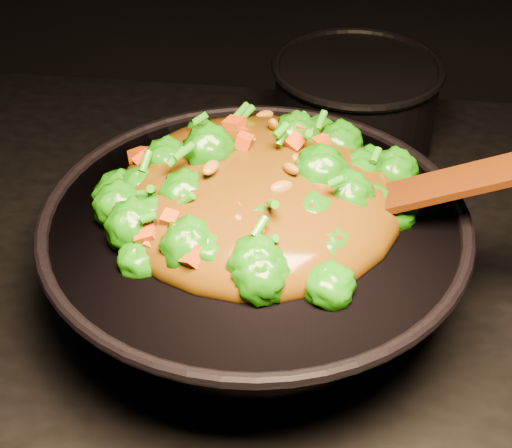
# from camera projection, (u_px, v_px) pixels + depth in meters

# --- Properties ---
(wok) EXTENTS (0.39, 0.39, 0.11)m
(wok) POSITION_uv_depth(u_px,v_px,m) (255.00, 262.00, 0.74)
(wok) COLOR black
(wok) RESTS_ON stovetop
(stir_fry) EXTENTS (0.29, 0.29, 0.09)m
(stir_fry) POSITION_uv_depth(u_px,v_px,m) (257.00, 162.00, 0.70)
(stir_fry) COLOR #1B7908
(stir_fry) RESTS_ON wok
(spatula) EXTENTS (0.25, 0.04, 0.11)m
(spatula) POSITION_uv_depth(u_px,v_px,m) (453.00, 183.00, 0.68)
(spatula) COLOR #3B1105
(spatula) RESTS_ON wok
(back_pot) EXTENTS (0.25, 0.25, 0.11)m
(back_pot) POSITION_uv_depth(u_px,v_px,m) (355.00, 105.00, 0.97)
(back_pot) COLOR black
(back_pot) RESTS_ON stovetop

